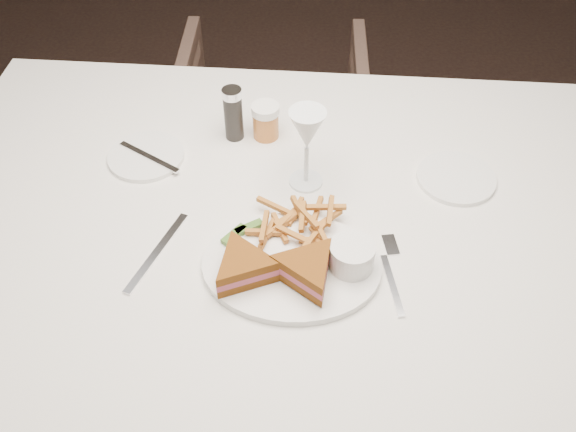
# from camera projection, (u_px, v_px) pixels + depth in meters

# --- Properties ---
(ground) EXTENTS (5.00, 5.00, 0.00)m
(ground) POSITION_uv_depth(u_px,v_px,m) (337.00, 393.00, 1.80)
(ground) COLOR black
(ground) RESTS_ON ground
(table) EXTENTS (1.53, 1.07, 0.75)m
(table) POSITION_uv_depth(u_px,v_px,m) (289.00, 326.00, 1.51)
(table) COLOR silver
(table) RESTS_ON ground
(chair_far) EXTENTS (0.61, 0.57, 0.62)m
(chair_far) POSITION_uv_depth(u_px,v_px,m) (273.00, 125.00, 2.14)
(chair_far) COLOR #4E3930
(chair_far) RESTS_ON ground
(table_setting) EXTENTS (0.80, 0.60, 0.18)m
(table_setting) POSITION_uv_depth(u_px,v_px,m) (290.00, 218.00, 1.18)
(table_setting) COLOR white
(table_setting) RESTS_ON table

